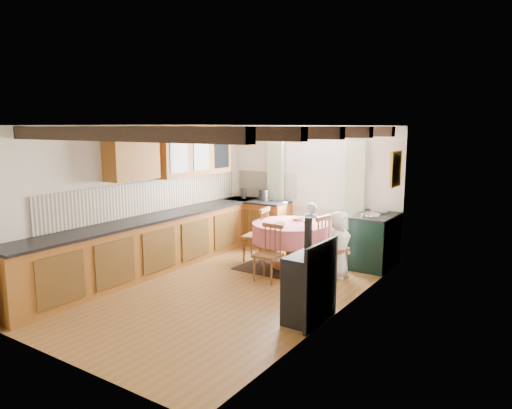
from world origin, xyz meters
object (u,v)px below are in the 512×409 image
Objects in this scene: chair_left at (256,234)px; child_right at (339,245)px; chair_right at (332,247)px; cup at (306,224)px; chair_near at (268,253)px; cast_iron_stove at (308,270)px; aga_range at (374,240)px; dining_table at (291,246)px; child_far at (311,231)px.

child_right reaches higher than chair_left.
chair_right is 0.57m from cup.
chair_near is 0.83× the size of child_right.
chair_near is 1.60m from cast_iron_stove.
aga_range is (1.10, 1.69, 0.02)m from chair_near.
cast_iron_stove reaches higher than chair_left.
chair_near is at bearing -123.20° from aga_range.
chair_right is at bearing 5.24° from cup.
chair_left is 1.13m from cup.
cup is at bearing 104.38° from chair_right.
dining_table is 0.70m from child_far.
chair_near is at bearing 144.41° from chair_right.
child_right is at bearing 41.49° from chair_near.
dining_table is 0.80m from chair_near.
chair_left is 0.93× the size of child_far.
chair_right reaches higher than aga_range.
chair_near is 2.02m from aga_range.
chair_left is at bearing 131.65° from chair_near.
dining_table is 1.29× the size of aga_range.
chair_left is 0.97× the size of aga_range.
chair_near is at bearing 133.41° from child_right.
child_right is (-0.26, -0.91, 0.08)m from aga_range.
chair_left is 0.75× the size of cast_iron_stove.
dining_table is 0.99× the size of cast_iron_stove.
cup is at bearing 118.26° from cast_iron_stove.
chair_near is at bearing -87.13° from dining_table.
child_far is (0.04, 0.68, 0.13)m from dining_table.
cast_iron_stove is at bearing -61.74° from cup.
chair_right is 0.75× the size of cast_iron_stove.
child_right is at bearing 101.60° from cast_iron_stove.
child_right is (-0.37, 1.79, -0.12)m from cast_iron_stove.
chair_right is 1.83m from cast_iron_stove.
chair_right is 0.12m from child_right.
chair_left is at bearing 172.69° from cup.
chair_right is 1.00m from aga_range.
aga_range is at bearing 37.89° from dining_table.
child_far reaches higher than chair_left.
dining_table is 1.21× the size of child_right.
chair_right is at bearing 134.83° from child_far.
child_far is (0.78, 0.63, 0.04)m from chair_left.
child_right is 0.63m from cup.
cup is (0.29, -0.77, 0.30)m from child_far.
cast_iron_stove is at bearing -40.86° from chair_near.
cast_iron_stove reaches higher than chair_right.
chair_right is 1.04m from child_far.
cast_iron_stove reaches higher than child_right.
aga_range is (1.14, 0.89, 0.07)m from dining_table.
aga_range is at bearing 55.81° from chair_near.
chair_left is 2.73m from cast_iron_stove.
dining_table is 14.10× the size of cup.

